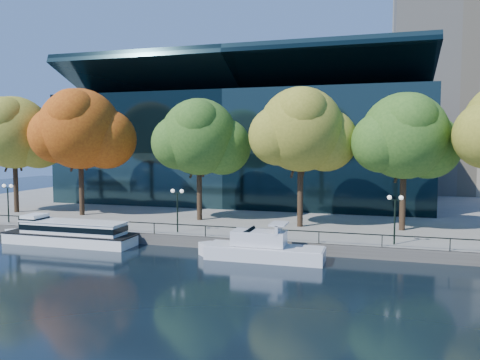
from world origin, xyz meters
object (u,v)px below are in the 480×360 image
(cruiser_near, at_px, (260,248))
(tree_3, at_px, (302,131))
(tree_0, at_px, (15,134))
(lamp_1, at_px, (177,200))
(tree_1, at_px, (81,131))
(tree_4, at_px, (406,138))
(tree_2, at_px, (200,139))
(lamp_0, at_px, (8,194))
(lamp_2, at_px, (395,208))
(tour_boat, at_px, (66,232))

(cruiser_near, height_order, tree_3, tree_3)
(tree_3, bearing_deg, cruiser_near, -99.89)
(tree_0, xyz_separation_m, lamp_1, (23.74, -6.40, -6.39))
(tree_0, distance_m, lamp_1, 25.40)
(tree_1, xyz_separation_m, tree_4, (35.08, 0.22, -0.95))
(tree_2, bearing_deg, tree_3, -5.62)
(cruiser_near, height_order, tree_1, tree_1)
(lamp_0, bearing_deg, lamp_2, 0.00)
(cruiser_near, distance_m, lamp_2, 11.50)
(cruiser_near, relative_size, tree_0, 0.75)
(tree_1, xyz_separation_m, lamp_2, (33.97, -6.65, -6.74))
(tour_boat, bearing_deg, tree_4, 19.06)
(tree_0, bearing_deg, tour_boat, -34.79)
(tour_boat, relative_size, tree_1, 0.95)
(tour_boat, relative_size, lamp_2, 3.43)
(lamp_0, bearing_deg, lamp_1, 0.00)
(tree_2, distance_m, tree_3, 11.17)
(tree_3, height_order, lamp_0, tree_3)
(tree_0, height_order, tree_3, tree_0)
(cruiser_near, relative_size, lamp_2, 2.58)
(cruiser_near, height_order, lamp_0, lamp_0)
(lamp_1, bearing_deg, lamp_0, 180.00)
(tour_boat, xyz_separation_m, tree_1, (-5.21, 10.10, 9.60))
(lamp_1, bearing_deg, cruiser_near, -24.75)
(tree_2, bearing_deg, tree_1, -178.02)
(tour_boat, height_order, tree_2, tree_2)
(tree_2, bearing_deg, lamp_2, -20.01)
(tree_1, relative_size, tree_2, 1.11)
(cruiser_near, relative_size, lamp_1, 2.58)
(cruiser_near, distance_m, lamp_1, 10.25)
(tree_3, relative_size, lamp_2, 3.42)
(lamp_2, bearing_deg, tree_4, 80.80)
(tour_boat, relative_size, lamp_0, 3.43)
(lamp_0, bearing_deg, tree_0, 125.58)
(tree_0, xyz_separation_m, tree_3, (34.40, -0.34, 0.06))
(cruiser_near, relative_size, tree_3, 0.76)
(tree_0, distance_m, tree_1, 8.97)
(tree_0, relative_size, lamp_0, 3.44)
(tour_boat, distance_m, tree_1, 14.88)
(tree_0, bearing_deg, tree_3, -0.57)
(tour_boat, relative_size, tree_0, 1.00)
(lamp_1, distance_m, lamp_2, 19.20)
(tree_3, xyz_separation_m, lamp_2, (8.54, -6.06, -6.45))
(tree_2, height_order, tree_3, tree_3)
(cruiser_near, distance_m, tree_2, 17.07)
(tour_boat, relative_size, lamp_1, 3.43)
(tree_2, bearing_deg, tour_boat, -130.74)
(tree_4, distance_m, lamp_0, 40.48)
(tree_2, xyz_separation_m, tree_4, (20.74, -0.28, -0.00))
(cruiser_near, height_order, tree_0, tree_0)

